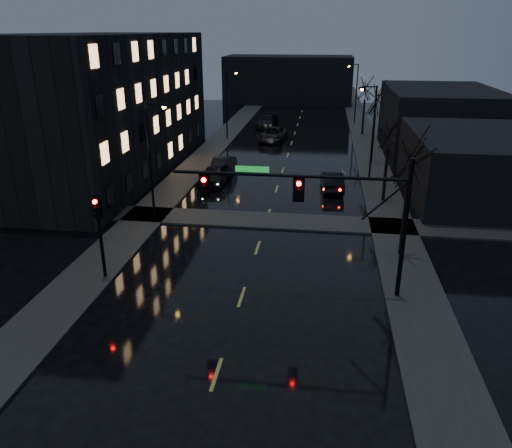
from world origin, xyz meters
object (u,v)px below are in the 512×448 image
(oncoming_car_c, at_px, (273,134))
(oncoming_car_b, at_px, (222,167))
(oncoming_car_a, at_px, (215,174))
(oncoming_car_d, at_px, (267,121))
(lead_car, at_px, (332,181))

(oncoming_car_c, bearing_deg, oncoming_car_b, -96.34)
(oncoming_car_a, bearing_deg, oncoming_car_d, 91.61)
(oncoming_car_b, distance_m, oncoming_car_c, 15.78)
(oncoming_car_c, distance_m, lead_car, 19.53)
(oncoming_car_a, relative_size, oncoming_car_d, 0.89)
(oncoming_car_c, xyz_separation_m, lead_car, (6.74, -18.33, -0.06))
(oncoming_car_a, xyz_separation_m, lead_car, (9.83, -0.41, -0.09))
(oncoming_car_a, height_order, oncoming_car_d, oncoming_car_a)
(oncoming_car_b, bearing_deg, oncoming_car_d, 88.99)
(oncoming_car_b, xyz_separation_m, oncoming_car_c, (2.98, 15.49, 0.02))
(lead_car, bearing_deg, oncoming_car_b, -20.89)
(oncoming_car_a, distance_m, oncoming_car_c, 18.18)
(oncoming_car_b, xyz_separation_m, oncoming_car_d, (1.24, 24.36, 0.01))
(oncoming_car_a, bearing_deg, oncoming_car_c, 84.70)
(oncoming_car_c, bearing_deg, lead_car, -65.28)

